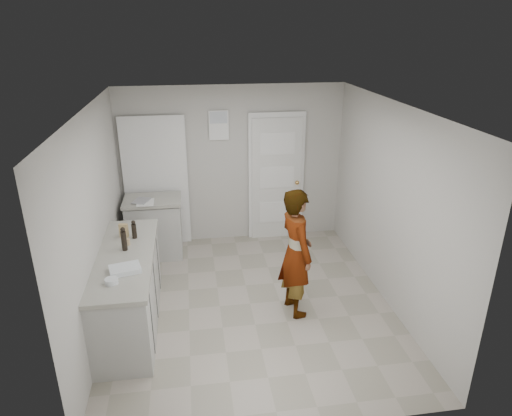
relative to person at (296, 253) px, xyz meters
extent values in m
plane|color=gray|center=(-0.53, 0.21, -0.80)|extent=(4.00, 4.00, 0.00)
plane|color=#BBB8B1|center=(-0.53, 2.21, 0.45)|extent=(3.50, 0.00, 3.50)
plane|color=#BBB8B1|center=(-0.53, -1.79, 0.45)|extent=(3.50, 0.00, 3.50)
plane|color=#BBB8B1|center=(-2.28, 0.21, 0.45)|extent=(0.00, 4.00, 4.00)
plane|color=#BBB8B1|center=(1.22, 0.21, 0.45)|extent=(0.00, 4.00, 4.00)
plane|color=silver|center=(-0.53, 0.21, 1.70)|extent=(4.00, 4.00, 0.00)
cube|color=silver|center=(0.17, 2.14, 0.20)|extent=(0.80, 0.05, 2.00)
cube|color=white|center=(0.17, 2.17, 0.23)|extent=(0.90, 0.04, 2.10)
sphere|color=tan|center=(0.50, 2.09, 0.15)|extent=(0.07, 0.07, 0.07)
cube|color=white|center=(-0.73, 2.18, 1.10)|extent=(0.30, 0.02, 0.45)
cube|color=black|center=(-1.73, 2.18, 0.22)|extent=(0.90, 0.05, 2.04)
cube|color=white|center=(-1.73, 2.15, 0.23)|extent=(0.98, 0.02, 2.10)
cube|color=#AFAFAB|center=(-1.98, 0.01, -0.37)|extent=(0.60, 1.90, 0.86)
cube|color=black|center=(-1.98, 0.01, -0.76)|extent=(0.56, 1.86, 0.08)
cube|color=#A8A79A|center=(-1.98, 0.01, 0.10)|extent=(0.64, 1.96, 0.05)
cube|color=#AFAFAB|center=(-1.78, 1.76, -0.37)|extent=(0.80, 0.55, 0.86)
cube|color=black|center=(-1.78, 1.76, -0.76)|extent=(0.75, 0.54, 0.08)
cube|color=#A8A79A|center=(-1.78, 1.76, 0.10)|extent=(0.84, 0.61, 0.05)
imported|color=silver|center=(0.00, 0.00, 0.00)|extent=(0.51, 0.66, 1.61)
cube|color=olive|center=(-2.03, 0.49, 0.21)|extent=(0.11, 0.07, 0.17)
cylinder|color=tan|center=(-1.96, 0.25, 0.16)|extent=(0.05, 0.05, 0.08)
cylinder|color=black|center=(-1.90, 0.44, 0.21)|extent=(0.06, 0.06, 0.18)
sphere|color=black|center=(-1.90, 0.44, 0.33)|extent=(0.05, 0.05, 0.05)
cylinder|color=black|center=(-1.98, 0.13, 0.24)|extent=(0.06, 0.06, 0.23)
sphere|color=black|center=(-1.98, 0.13, 0.38)|extent=(0.05, 0.05, 0.05)
cube|color=silver|center=(-1.92, -0.37, 0.15)|extent=(0.36, 0.29, 0.06)
cube|color=silver|center=(-1.92, -0.37, 0.14)|extent=(0.31, 0.25, 0.04)
cylinder|color=silver|center=(-2.03, -0.59, 0.15)|extent=(0.13, 0.13, 0.05)
sphere|color=white|center=(-2.05, -0.60, 0.15)|extent=(0.04, 0.04, 0.04)
sphere|color=white|center=(-2.01, -0.58, 0.15)|extent=(0.04, 0.04, 0.04)
cube|color=white|center=(-1.86, 1.61, 0.13)|extent=(0.25, 0.31, 0.01)
camera|label=1|loc=(-1.19, -4.70, 2.53)|focal=32.00mm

